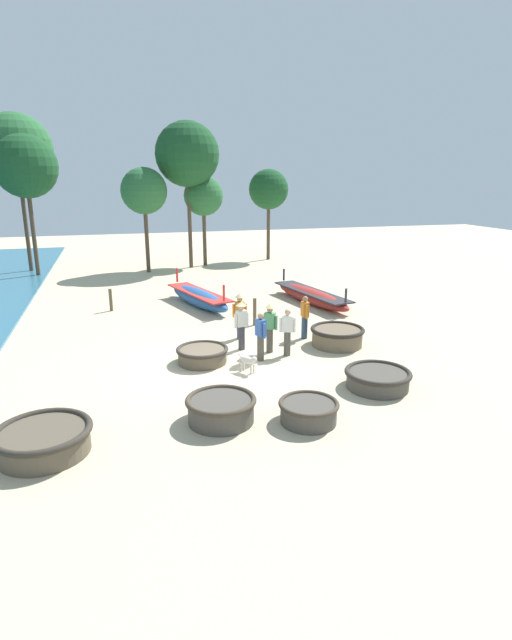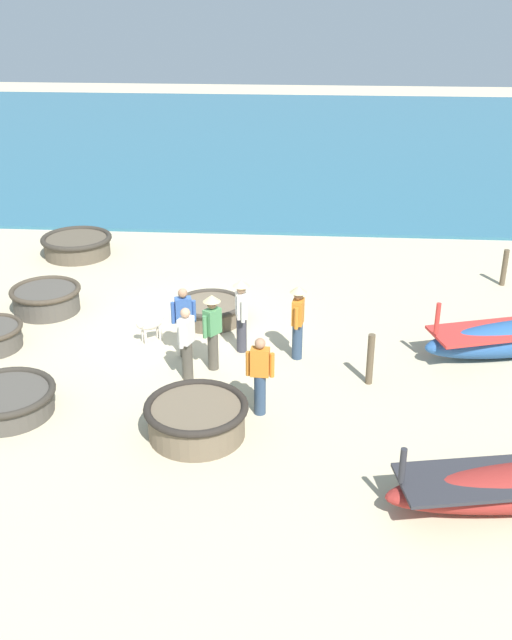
% 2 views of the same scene
% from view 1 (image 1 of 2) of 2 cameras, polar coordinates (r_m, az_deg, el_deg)
% --- Properties ---
extents(ground_plane, '(80.00, 80.00, 0.00)m').
position_cam_1_polar(ground_plane, '(15.51, -4.17, -5.31)').
color(ground_plane, '#C6B793').
extents(coracle_front_left, '(1.84, 1.84, 0.51)m').
position_cam_1_polar(coracle_front_left, '(14.26, 13.73, -6.48)').
color(coracle_front_left, '#4C473F').
rests_on(coracle_front_left, ground).
extents(coracle_beside_post, '(1.70, 1.70, 0.61)m').
position_cam_1_polar(coracle_beside_post, '(12.05, -4.02, -10.06)').
color(coracle_beside_post, '#4C473F').
rests_on(coracle_beside_post, ground).
extents(coracle_far_left, '(1.45, 1.45, 0.53)m').
position_cam_1_polar(coracle_far_left, '(12.08, 6.03, -10.30)').
color(coracle_far_left, '#4C473F').
rests_on(coracle_far_left, ground).
extents(coracle_nearest, '(2.03, 2.03, 0.59)m').
position_cam_1_polar(coracle_nearest, '(11.65, -23.12, -12.42)').
color(coracle_nearest, brown).
rests_on(coracle_nearest, ground).
extents(coracle_front_right, '(1.64, 1.64, 0.50)m').
position_cam_1_polar(coracle_front_right, '(15.78, -6.15, -3.92)').
color(coracle_front_right, brown).
rests_on(coracle_front_right, ground).
extents(coracle_far_right, '(1.86, 1.86, 0.65)m').
position_cam_1_polar(coracle_far_right, '(17.47, 9.27, -1.79)').
color(coracle_far_right, brown).
rests_on(coracle_far_right, ground).
extents(long_boat_white_hull, '(2.42, 5.16, 1.39)m').
position_cam_1_polar(long_boat_white_hull, '(22.74, -6.54, 2.58)').
color(long_boat_white_hull, '#285693').
rests_on(long_boat_white_hull, ground).
extents(long_boat_red_hull, '(2.06, 5.74, 1.20)m').
position_cam_1_polar(long_boat_red_hull, '(23.27, 6.36, 2.76)').
color(long_boat_red_hull, maroon).
rests_on(long_boat_red_hull, ground).
extents(fisherman_with_hat, '(0.30, 0.51, 1.57)m').
position_cam_1_polar(fisherman_with_hat, '(15.70, 0.53, -1.77)').
color(fisherman_with_hat, '#4C473D').
rests_on(fisherman_with_hat, ground).
extents(fisherman_hauling, '(0.52, 0.36, 1.67)m').
position_cam_1_polar(fisherman_hauling, '(16.68, -1.67, -0.26)').
color(fisherman_hauling, '#383842').
rests_on(fisherman_hauling, ground).
extents(fisherman_by_coracle, '(0.24, 0.53, 1.57)m').
position_cam_1_polar(fisherman_by_coracle, '(17.97, 5.59, 0.45)').
color(fisherman_by_coracle, '#2D425B').
rests_on(fisherman_by_coracle, ground).
extents(fisherman_crouching, '(0.53, 0.36, 1.67)m').
position_cam_1_polar(fisherman_crouching, '(17.87, -1.87, 0.84)').
color(fisherman_crouching, '#2D425B').
rests_on(fisherman_crouching, ground).
extents(fisherman_standing_left, '(0.51, 0.32, 1.57)m').
position_cam_1_polar(fisherman_standing_left, '(16.17, 3.61, -1.26)').
color(fisherman_standing_left, '#4C473D').
rests_on(fisherman_standing_left, ground).
extents(fisherman_standing_right, '(0.44, 0.38, 1.67)m').
position_cam_1_polar(fisherman_standing_right, '(16.42, 1.59, -0.52)').
color(fisherman_standing_right, '#4C473D').
rests_on(fisherman_standing_right, ground).
extents(dog, '(0.48, 0.58, 0.55)m').
position_cam_1_polar(dog, '(14.87, -0.87, -4.69)').
color(dog, beige).
rests_on(dog, ground).
extents(mooring_post_shoreline, '(0.14, 0.14, 0.98)m').
position_cam_1_polar(mooring_post_shoreline, '(22.64, -16.27, 2.22)').
color(mooring_post_shoreline, brown).
rests_on(mooring_post_shoreline, ground).
extents(mooring_post_inland, '(0.14, 0.14, 1.09)m').
position_cam_1_polar(mooring_post_inland, '(19.59, -0.15, 0.94)').
color(mooring_post_inland, brown).
rests_on(mooring_post_inland, ground).
extents(tree_center, '(3.51, 3.51, 8.00)m').
position_cam_1_polar(tree_center, '(31.77, -24.85, 15.62)').
color(tree_center, '#4C3D2D').
rests_on(tree_center, ground).
extents(tree_leftmost, '(3.95, 3.95, 9.00)m').
position_cam_1_polar(tree_leftmost, '(32.53, -7.86, 18.23)').
color(tree_leftmost, '#4C3D2D').
rests_on(tree_leftmost, ground).
extents(tree_rightmost, '(2.53, 2.53, 5.77)m').
position_cam_1_polar(tree_rightmost, '(33.20, -6.03, 13.87)').
color(tree_rightmost, '#4C3D2D').
rests_on(tree_rightmost, ground).
extents(tree_left_mid, '(2.73, 2.73, 6.22)m').
position_cam_1_polar(tree_left_mid, '(35.57, 1.45, 14.65)').
color(tree_left_mid, '#4C3D2D').
rests_on(tree_left_mid, ground).
extents(tree_tall_back, '(2.74, 2.74, 6.25)m').
position_cam_1_polar(tree_tall_back, '(31.25, -12.68, 14.15)').
color(tree_tall_back, '#4C3D2D').
rests_on(tree_tall_back, ground).
extents(tree_right_mid, '(4.07, 4.07, 9.27)m').
position_cam_1_polar(tree_right_mid, '(33.58, -25.70, 17.18)').
color(tree_right_mid, '#4C3D2D').
rests_on(tree_right_mid, ground).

